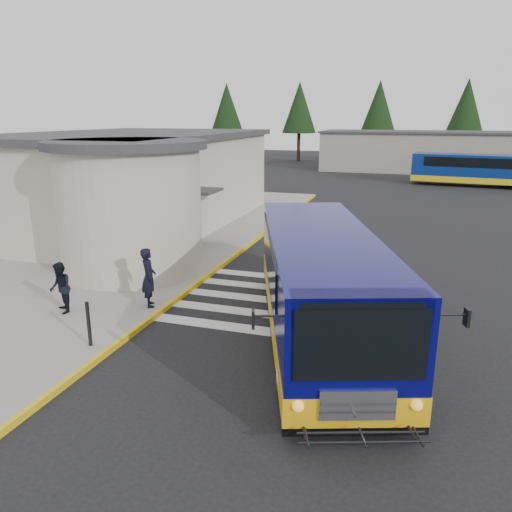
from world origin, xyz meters
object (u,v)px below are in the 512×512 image
(pedestrian_a, at_px, (149,277))
(pedestrian_b, at_px, (60,288))
(far_bus_a, at_px, (467,168))
(transit_bus, at_px, (320,289))
(bollard, at_px, (89,324))

(pedestrian_a, xyz_separation_m, pedestrian_b, (-2.21, -1.27, -0.15))
(far_bus_a, bearing_deg, transit_bus, 176.63)
(pedestrian_a, bearing_deg, pedestrian_b, 86.46)
(bollard, distance_m, far_bus_a, 38.15)
(pedestrian_a, relative_size, bollard, 1.55)
(transit_bus, height_order, pedestrian_a, transit_bus)
(transit_bus, xyz_separation_m, pedestrian_a, (-5.32, 0.35, -0.31))
(pedestrian_a, xyz_separation_m, bollard, (-0.08, -2.92, -0.33))
(pedestrian_b, distance_m, bollard, 2.70)
(pedestrian_b, relative_size, far_bus_a, 0.17)
(transit_bus, relative_size, bollard, 8.86)
(transit_bus, distance_m, far_bus_a, 34.32)
(transit_bus, bearing_deg, pedestrian_a, 157.50)
(pedestrian_b, bearing_deg, transit_bus, 52.00)
(bollard, bearing_deg, transit_bus, 25.41)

